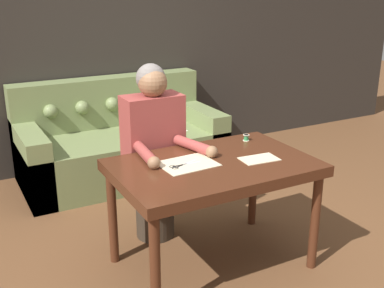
# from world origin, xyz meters

# --- Properties ---
(ground_plane) EXTENTS (16.00, 16.00, 0.00)m
(ground_plane) POSITION_xyz_m (0.00, 0.00, 0.00)
(ground_plane) COLOR brown
(wall_back) EXTENTS (8.00, 0.06, 2.60)m
(wall_back) POSITION_xyz_m (0.00, 2.22, 1.30)
(wall_back) COLOR #2D2823
(wall_back) RESTS_ON ground_plane
(dining_table) EXTENTS (1.24, 0.81, 0.73)m
(dining_table) POSITION_xyz_m (0.03, 0.01, 0.65)
(dining_table) COLOR #472314
(dining_table) RESTS_ON ground_plane
(couch) EXTENTS (1.86, 0.91, 0.92)m
(couch) POSITION_xyz_m (0.04, 1.77, 0.32)
(couch) COLOR olive
(couch) RESTS_ON ground_plane
(person) EXTENTS (0.49, 0.63, 1.28)m
(person) POSITION_xyz_m (-0.14, 0.53, 0.65)
(person) COLOR #33281E
(person) RESTS_ON ground_plane
(pattern_paper_main) EXTENTS (0.36, 0.28, 0.00)m
(pattern_paper_main) POSITION_xyz_m (-0.13, 0.07, 0.73)
(pattern_paper_main) COLOR beige
(pattern_paper_main) RESTS_ON dining_table
(pattern_paper_offcut) EXTENTS (0.25, 0.17, 0.00)m
(pattern_paper_offcut) POSITION_xyz_m (0.32, -0.07, 0.73)
(pattern_paper_offcut) COLOR beige
(pattern_paper_offcut) RESTS_ON dining_table
(scissors) EXTENTS (0.21, 0.09, 0.01)m
(scissors) POSITION_xyz_m (-0.19, 0.06, 0.73)
(scissors) COLOR silver
(scissors) RESTS_ON dining_table
(thread_spool) EXTENTS (0.04, 0.04, 0.05)m
(thread_spool) POSITION_xyz_m (0.45, 0.27, 0.75)
(thread_spool) COLOR #338C4C
(thread_spool) RESTS_ON dining_table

